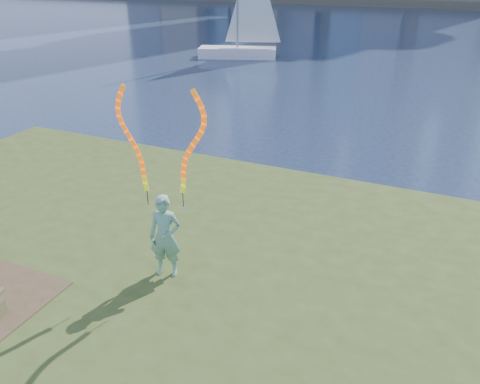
% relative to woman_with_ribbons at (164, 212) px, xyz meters
% --- Properties ---
extents(ground, '(320.00, 320.00, 0.00)m').
position_rel_woman_with_ribbons_xyz_m(ground, '(-0.93, 0.63, -2.20)').
color(ground, '#1A2741').
rests_on(ground, ground).
extents(grassy_knoll, '(20.00, 18.00, 0.80)m').
position_rel_woman_with_ribbons_xyz_m(grassy_knoll, '(-0.93, -1.66, -1.86)').
color(grassy_knoll, '#384819').
rests_on(grassy_knoll, ground).
extents(woman_with_ribbons, '(2.02, 0.71, 4.10)m').
position_rel_woman_with_ribbons_xyz_m(woman_with_ribbons, '(0.00, 0.00, 0.00)').
color(woman_with_ribbons, '#207E50').
rests_on(woman_with_ribbons, grassy_knoll).
extents(sailboat, '(6.06, 3.58, 9.22)m').
position_rel_woman_with_ribbons_xyz_m(sailboat, '(-9.98, 26.47, -0.61)').
color(sailboat, white).
rests_on(sailboat, ground).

